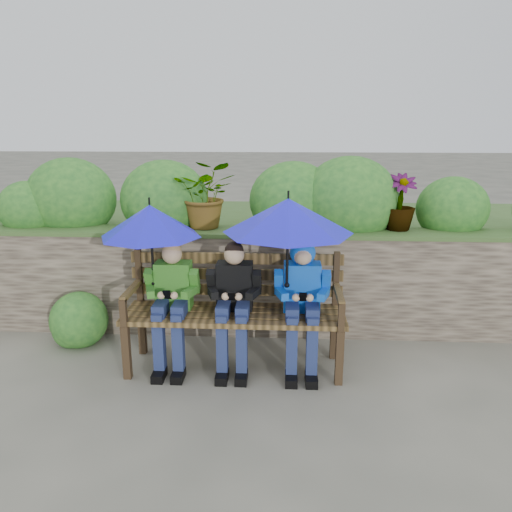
# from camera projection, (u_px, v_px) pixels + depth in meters

# --- Properties ---
(ground) EXTENTS (60.00, 60.00, 0.00)m
(ground) POSITION_uv_depth(u_px,v_px,m) (255.00, 364.00, 4.35)
(ground) COLOR #56554A
(ground) RESTS_ON ground
(garden_backdrop) EXTENTS (8.00, 2.87, 1.76)m
(garden_backdrop) POSITION_uv_depth(u_px,v_px,m) (263.00, 251.00, 5.75)
(garden_backdrop) COLOR #443B30
(garden_backdrop) RESTS_ON ground
(park_bench) EXTENTS (1.84, 0.54, 0.97)m
(park_bench) POSITION_uv_depth(u_px,v_px,m) (235.00, 303.00, 4.23)
(park_bench) COLOR #362717
(park_bench) RESTS_ON ground
(boy_left) EXTENTS (0.45, 0.52, 1.09)m
(boy_left) POSITION_uv_depth(u_px,v_px,m) (172.00, 298.00, 4.16)
(boy_left) COLOR #2E6D21
(boy_left) RESTS_ON ground
(boy_middle) EXTENTS (0.45, 0.52, 1.09)m
(boy_middle) POSITION_uv_depth(u_px,v_px,m) (234.00, 299.00, 4.13)
(boy_middle) COLOR black
(boy_middle) RESTS_ON ground
(boy_right) EXTENTS (0.46, 0.56, 1.11)m
(boy_right) POSITION_uv_depth(u_px,v_px,m) (302.00, 294.00, 4.10)
(boy_right) COLOR blue
(boy_right) RESTS_ON ground
(umbrella_left) EXTENTS (0.83, 0.83, 0.74)m
(umbrella_left) POSITION_uv_depth(u_px,v_px,m) (150.00, 221.00, 4.02)
(umbrella_left) COLOR #1716E3
(umbrella_left) RESTS_ON ground
(umbrella_right) EXTENTS (1.03, 1.03, 0.79)m
(umbrella_right) POSITION_uv_depth(u_px,v_px,m) (288.00, 216.00, 3.89)
(umbrella_right) COLOR #1716E3
(umbrella_right) RESTS_ON ground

